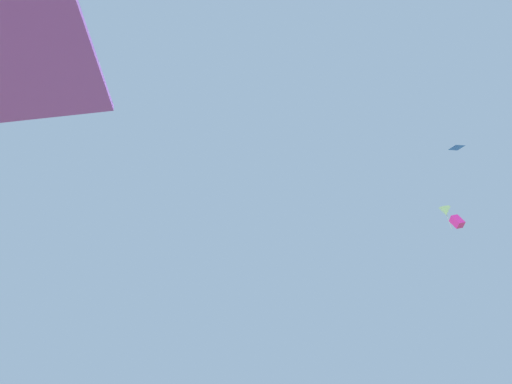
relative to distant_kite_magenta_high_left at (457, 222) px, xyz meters
name	(u,v)px	position (x,y,z in m)	size (l,w,h in m)	color
distant_kite_magenta_high_left	(457,222)	(0.00, 0.00, 0.00)	(1.16, 0.93, 1.25)	#DB2393
distant_kite_white_mid_right	(445,211)	(-0.62, 3.27, 3.12)	(1.59, 1.68, 2.55)	white
distant_kite_blue_high_right	(457,147)	(1.65, -8.18, 0.94)	(0.78, 0.78, 0.39)	blue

